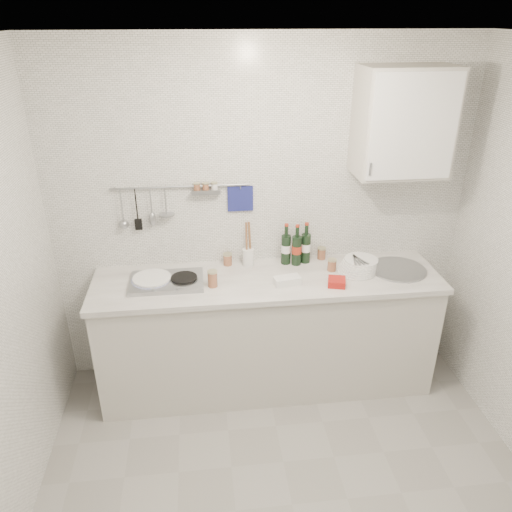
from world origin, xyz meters
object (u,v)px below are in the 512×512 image
(plate_stack_hob, at_px, (151,281))
(wine_bottles, at_px, (296,244))
(plate_stack_sink, at_px, (359,266))
(wall_cabinet, at_px, (403,122))
(utensil_crock, at_px, (248,255))

(plate_stack_hob, distance_m, wine_bottles, 1.07)
(plate_stack_hob, relative_size, plate_stack_sink, 0.98)
(wall_cabinet, xyz_separation_m, wine_bottles, (-0.66, 0.08, -0.87))
(plate_stack_hob, bearing_deg, wall_cabinet, 3.83)
(plate_stack_sink, xyz_separation_m, wine_bottles, (-0.42, 0.18, 0.11))
(plate_stack_sink, height_order, wine_bottles, wine_bottles)
(plate_stack_sink, bearing_deg, wall_cabinet, 22.50)
(plate_stack_hob, xyz_separation_m, plate_stack_sink, (1.47, 0.02, 0.02))
(utensil_crock, bearing_deg, wall_cabinet, -5.17)
(wall_cabinet, bearing_deg, wine_bottles, 172.95)
(wall_cabinet, distance_m, plate_stack_sink, 1.02)
(plate_stack_sink, relative_size, utensil_crock, 0.84)
(plate_stack_hob, relative_size, wine_bottles, 0.92)
(wall_cabinet, xyz_separation_m, plate_stack_sink, (-0.24, -0.10, -0.99))
(plate_stack_hob, height_order, wine_bottles, wine_bottles)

